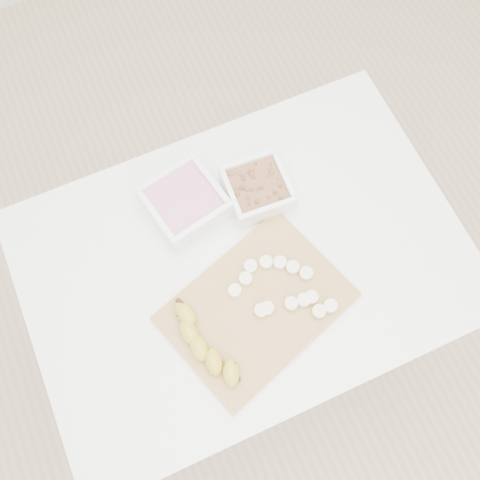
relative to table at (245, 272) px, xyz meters
name	(u,v)px	position (x,y,z in m)	size (l,w,h in m)	color
ground	(243,323)	(0.00, 0.00, -0.65)	(3.50, 3.50, 0.00)	#C6AD89
table	(245,272)	(0.00, 0.00, 0.00)	(1.00, 0.70, 0.75)	white
bowl_yogurt	(185,203)	(-0.08, 0.17, 0.13)	(0.19, 0.19, 0.08)	white
bowl_granola	(257,189)	(0.09, 0.14, 0.13)	(0.15, 0.15, 0.07)	white
cutting_board	(257,306)	(-0.02, -0.11, 0.10)	(0.38, 0.27, 0.01)	tan
banana	(207,346)	(-0.16, -0.15, 0.13)	(0.06, 0.21, 0.04)	gold
banana_slices	(283,288)	(0.05, -0.10, 0.12)	(0.21, 0.18, 0.02)	#F9F0C0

